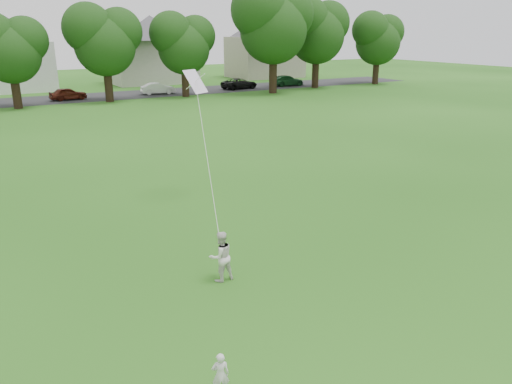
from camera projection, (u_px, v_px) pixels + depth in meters
ground at (236, 325)px, 11.14m from camera, size 160.00×160.00×0.00m
street at (22, 102)px, 45.69m from camera, size 90.00×7.00×0.01m
toddler at (220, 375)px, 8.89m from camera, size 0.37×0.30×0.87m
older_boy at (221, 256)px, 12.95m from camera, size 0.69×0.55×1.37m
kite at (206, 149)px, 15.60m from camera, size 1.74×3.83×7.85m
tree_row at (60, 28)px, 40.78m from camera, size 82.18×8.54×11.15m
parked_cars at (15, 96)px, 44.42m from camera, size 63.06×2.43×1.29m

